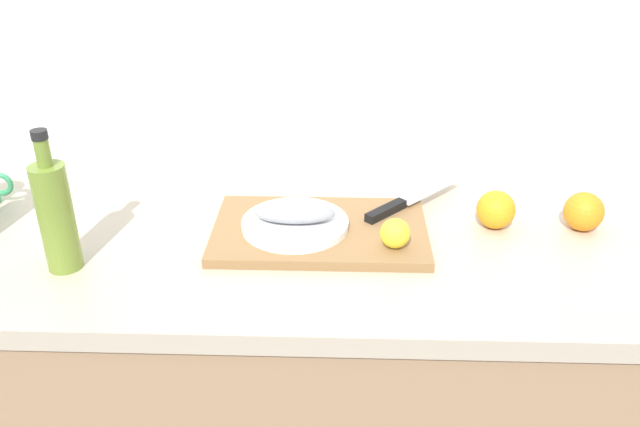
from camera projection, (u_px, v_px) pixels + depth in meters
name	position (u px, v px, depth m)	size (l,w,h in m)	color
back_wall	(245.00, 29.00, 1.46)	(3.20, 0.05, 2.50)	white
kitchen_counter	(245.00, 410.00, 1.55)	(2.00, 0.60, 0.90)	#9E7A56
cutting_board	(320.00, 231.00, 1.36)	(0.43, 0.27, 0.02)	olive
white_plate	(295.00, 224.00, 1.35)	(0.22, 0.22, 0.01)	white
fish_fillet	(295.00, 213.00, 1.33)	(0.16, 0.07, 0.04)	gray
chef_knife	(402.00, 203.00, 1.43)	(0.22, 0.23, 0.02)	silver
lemon_0	(395.00, 233.00, 1.27)	(0.06, 0.06, 0.06)	yellow
olive_oil_bottle	(56.00, 215.00, 1.20)	(0.06, 0.06, 0.27)	olive
orange_0	(496.00, 210.00, 1.37)	(0.08, 0.08, 0.08)	orange
orange_1	(584.00, 212.00, 1.37)	(0.08, 0.08, 0.08)	orange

